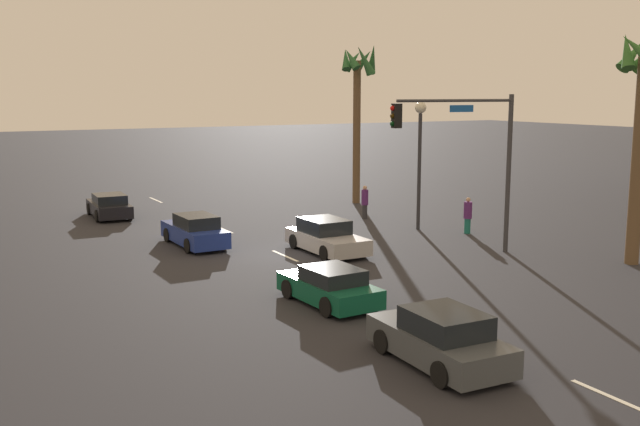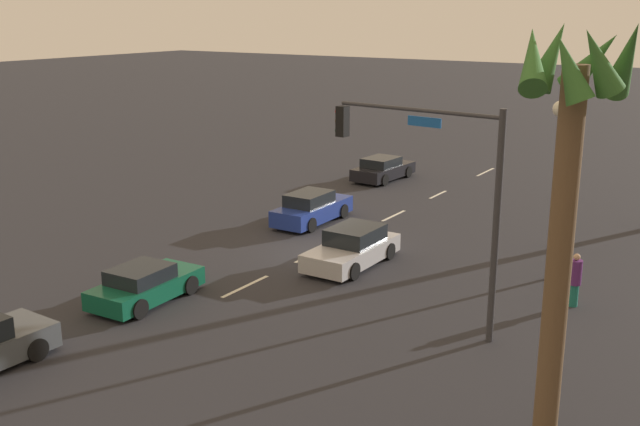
{
  "view_description": "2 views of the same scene",
  "coord_description": "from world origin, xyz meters",
  "px_view_note": "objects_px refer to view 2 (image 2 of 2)",
  "views": [
    {
      "loc": [
        27.39,
        -13.32,
        6.77
      ],
      "look_at": [
        2.25,
        0.64,
        2.04
      ],
      "focal_mm": 41.44,
      "sensor_mm": 36.0,
      "label": 1
    },
    {
      "loc": [
        23.64,
        15.44,
        9.21
      ],
      "look_at": [
        1.61,
        1.15,
        2.13
      ],
      "focal_mm": 42.41,
      "sensor_mm": 36.0,
      "label": 2
    }
  ],
  "objects_px": {
    "traffic_signal": "(439,178)",
    "pedestrian_1": "(575,279)",
    "car_1": "(383,169)",
    "palm_tree_0": "(569,156)",
    "car_4": "(353,248)",
    "pedestrian_0": "(563,225)",
    "car_2": "(145,285)",
    "streetlamp": "(557,157)",
    "car_3": "(312,208)"
  },
  "relations": [
    {
      "from": "car_4",
      "to": "pedestrian_1",
      "type": "distance_m",
      "value": 8.04
    },
    {
      "from": "car_4",
      "to": "traffic_signal",
      "type": "height_order",
      "value": "traffic_signal"
    },
    {
      "from": "car_1",
      "to": "palm_tree_0",
      "type": "distance_m",
      "value": 26.96
    },
    {
      "from": "palm_tree_0",
      "to": "car_1",
      "type": "bearing_deg",
      "value": -143.7
    },
    {
      "from": "car_1",
      "to": "pedestrian_1",
      "type": "relative_size",
      "value": 2.43
    },
    {
      "from": "palm_tree_0",
      "to": "pedestrian_1",
      "type": "bearing_deg",
      "value": -169.01
    },
    {
      "from": "streetlamp",
      "to": "pedestrian_1",
      "type": "distance_m",
      "value": 4.28
    },
    {
      "from": "pedestrian_0",
      "to": "palm_tree_0",
      "type": "height_order",
      "value": "palm_tree_0"
    },
    {
      "from": "pedestrian_0",
      "to": "streetlamp",
      "type": "bearing_deg",
      "value": 8.94
    },
    {
      "from": "car_2",
      "to": "palm_tree_0",
      "type": "relative_size",
      "value": 0.43
    },
    {
      "from": "car_4",
      "to": "pedestrian_1",
      "type": "height_order",
      "value": "pedestrian_1"
    },
    {
      "from": "traffic_signal",
      "to": "pedestrian_1",
      "type": "bearing_deg",
      "value": 140.31
    },
    {
      "from": "car_2",
      "to": "pedestrian_0",
      "type": "relative_size",
      "value": 2.22
    },
    {
      "from": "car_3",
      "to": "pedestrian_1",
      "type": "bearing_deg",
      "value": 73.75
    },
    {
      "from": "car_4",
      "to": "car_1",
      "type": "bearing_deg",
      "value": -156.02
    },
    {
      "from": "car_2",
      "to": "palm_tree_0",
      "type": "xyz_separation_m",
      "value": [
        0.9,
        13.37,
        5.78
      ]
    },
    {
      "from": "car_1",
      "to": "car_3",
      "type": "xyz_separation_m",
      "value": [
        9.48,
        1.53,
        0.05
      ]
    },
    {
      "from": "car_3",
      "to": "car_4",
      "type": "relative_size",
      "value": 1.01
    },
    {
      "from": "car_4",
      "to": "pedestrian_0",
      "type": "xyz_separation_m",
      "value": [
        -6.33,
        5.97,
        0.29
      ]
    },
    {
      "from": "car_4",
      "to": "pedestrian_0",
      "type": "relative_size",
      "value": 2.44
    },
    {
      "from": "traffic_signal",
      "to": "palm_tree_0",
      "type": "bearing_deg",
      "value": 47.7
    },
    {
      "from": "palm_tree_0",
      "to": "pedestrian_0",
      "type": "bearing_deg",
      "value": -165.54
    },
    {
      "from": "car_1",
      "to": "streetlamp",
      "type": "bearing_deg",
      "value": 48.59
    },
    {
      "from": "traffic_signal",
      "to": "pedestrian_1",
      "type": "relative_size",
      "value": 3.79
    },
    {
      "from": "car_3",
      "to": "pedestrian_0",
      "type": "xyz_separation_m",
      "value": [
        -2.35,
        10.43,
        0.29
      ]
    },
    {
      "from": "car_3",
      "to": "car_4",
      "type": "height_order",
      "value": "car_3"
    },
    {
      "from": "car_4",
      "to": "streetlamp",
      "type": "distance_m",
      "value": 7.94
    },
    {
      "from": "car_1",
      "to": "car_3",
      "type": "bearing_deg",
      "value": 9.16
    },
    {
      "from": "car_1",
      "to": "traffic_signal",
      "type": "bearing_deg",
      "value": 32.69
    },
    {
      "from": "car_4",
      "to": "traffic_signal",
      "type": "relative_size",
      "value": 0.66
    },
    {
      "from": "palm_tree_0",
      "to": "traffic_signal",
      "type": "bearing_deg",
      "value": -132.3
    },
    {
      "from": "car_1",
      "to": "palm_tree_0",
      "type": "height_order",
      "value": "palm_tree_0"
    },
    {
      "from": "pedestrian_1",
      "to": "palm_tree_0",
      "type": "bearing_deg",
      "value": 10.99
    },
    {
      "from": "car_1",
      "to": "car_2",
      "type": "xyz_separation_m",
      "value": [
        20.33,
        2.22,
        -0.02
      ]
    },
    {
      "from": "streetlamp",
      "to": "pedestrian_0",
      "type": "bearing_deg",
      "value": -171.06
    },
    {
      "from": "car_3",
      "to": "palm_tree_0",
      "type": "distance_m",
      "value": 19.19
    },
    {
      "from": "car_3",
      "to": "pedestrian_0",
      "type": "relative_size",
      "value": 2.47
    },
    {
      "from": "car_2",
      "to": "car_4",
      "type": "relative_size",
      "value": 0.91
    },
    {
      "from": "traffic_signal",
      "to": "streetlamp",
      "type": "relative_size",
      "value": 1.06
    },
    {
      "from": "car_2",
      "to": "pedestrian_0",
      "type": "height_order",
      "value": "pedestrian_0"
    },
    {
      "from": "traffic_signal",
      "to": "pedestrian_0",
      "type": "distance_m",
      "value": 10.49
    },
    {
      "from": "car_4",
      "to": "streetlamp",
      "type": "bearing_deg",
      "value": 109.71
    },
    {
      "from": "car_3",
      "to": "palm_tree_0",
      "type": "xyz_separation_m",
      "value": [
        11.74,
        14.06,
        5.71
      ]
    },
    {
      "from": "pedestrian_0",
      "to": "palm_tree_0",
      "type": "bearing_deg",
      "value": 14.46
    },
    {
      "from": "pedestrian_0",
      "to": "pedestrian_1",
      "type": "relative_size",
      "value": 1.02
    },
    {
      "from": "pedestrian_0",
      "to": "car_4",
      "type": "bearing_deg",
      "value": -43.34
    },
    {
      "from": "car_1",
      "to": "car_2",
      "type": "height_order",
      "value": "car_1"
    },
    {
      "from": "palm_tree_0",
      "to": "car_2",
      "type": "bearing_deg",
      "value": -93.86
    },
    {
      "from": "streetlamp",
      "to": "pedestrian_1",
      "type": "relative_size",
      "value": 3.57
    },
    {
      "from": "car_2",
      "to": "palm_tree_0",
      "type": "distance_m",
      "value": 14.59
    }
  ]
}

